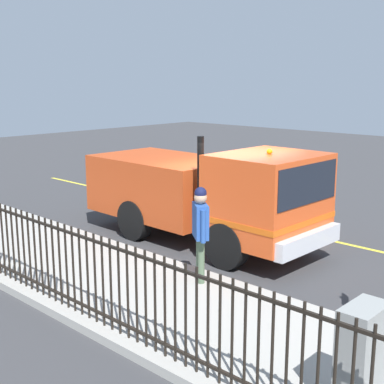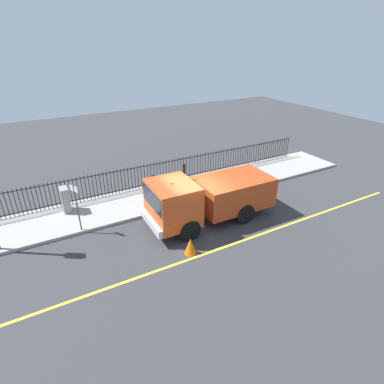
{
  "view_description": "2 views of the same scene",
  "coord_description": "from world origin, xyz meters",
  "px_view_note": "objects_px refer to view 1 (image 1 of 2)",
  "views": [
    {
      "loc": [
        9.05,
        7.35,
        3.77
      ],
      "look_at": [
        1.43,
        0.19,
        1.55
      ],
      "focal_mm": 49.82,
      "sensor_mm": 36.0,
      "label": 1
    },
    {
      "loc": [
        -10.49,
        6.01,
        7.72
      ],
      "look_at": [
        0.41,
        0.02,
        1.5
      ],
      "focal_mm": 28.81,
      "sensor_mm": 36.0,
      "label": 2
    }
  ],
  "objects_px": {
    "worker_standing": "(200,224)",
    "traffic_cone": "(318,228)",
    "work_truck": "(212,191)",
    "utility_cabinet": "(361,359)"
  },
  "relations": [
    {
      "from": "work_truck",
      "to": "traffic_cone",
      "type": "bearing_deg",
      "value": 137.98
    },
    {
      "from": "work_truck",
      "to": "worker_standing",
      "type": "bearing_deg",
      "value": 37.38
    },
    {
      "from": "work_truck",
      "to": "traffic_cone",
      "type": "height_order",
      "value": "work_truck"
    },
    {
      "from": "work_truck",
      "to": "utility_cabinet",
      "type": "distance_m",
      "value": 6.7
    },
    {
      "from": "utility_cabinet",
      "to": "work_truck",
      "type": "bearing_deg",
      "value": -124.71
    },
    {
      "from": "work_truck",
      "to": "traffic_cone",
      "type": "distance_m",
      "value": 2.68
    },
    {
      "from": "worker_standing",
      "to": "traffic_cone",
      "type": "bearing_deg",
      "value": -54.16
    },
    {
      "from": "work_truck",
      "to": "worker_standing",
      "type": "xyz_separation_m",
      "value": [
        2.14,
        1.59,
        -0.06
      ]
    },
    {
      "from": "worker_standing",
      "to": "utility_cabinet",
      "type": "bearing_deg",
      "value": -165.52
    },
    {
      "from": "worker_standing",
      "to": "utility_cabinet",
      "type": "distance_m",
      "value": 4.26
    }
  ]
}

